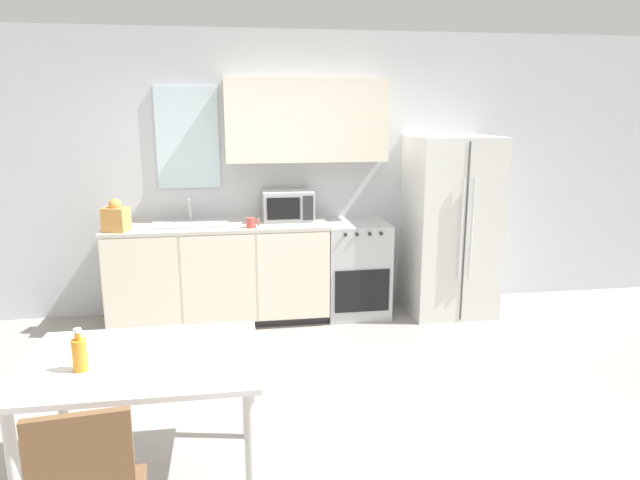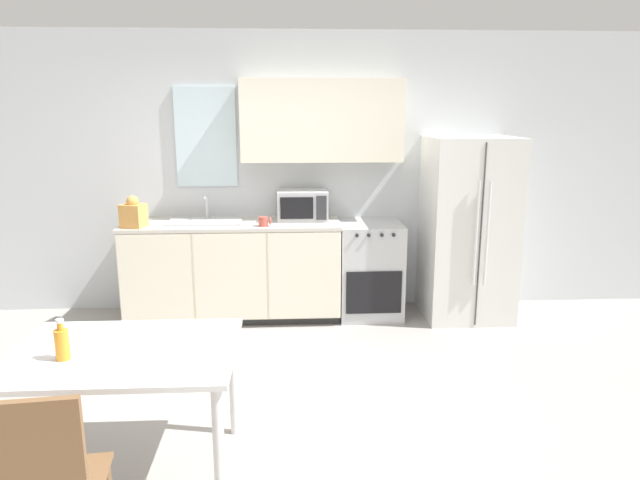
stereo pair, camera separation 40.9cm
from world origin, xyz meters
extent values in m
plane|color=gray|center=(0.00, 0.00, 0.00)|extent=(12.00, 12.00, 0.00)
cube|color=silver|center=(0.00, 2.14, 1.35)|extent=(12.00, 0.06, 2.70)
cube|color=silver|center=(-0.65, 2.10, 1.71)|extent=(0.58, 0.04, 0.94)
cube|color=silver|center=(0.45, 1.95, 1.87)|extent=(1.51, 0.32, 0.76)
cube|color=#333333|center=(-0.40, 1.83, 0.04)|extent=(2.00, 0.56, 0.08)
cube|color=silver|center=(-0.40, 1.80, 0.49)|extent=(2.00, 0.62, 0.83)
cube|color=silver|center=(-1.07, 1.49, 0.49)|extent=(0.65, 0.01, 0.81)
cube|color=silver|center=(-0.40, 1.49, 0.49)|extent=(0.65, 0.01, 0.81)
cube|color=silver|center=(0.27, 1.49, 0.49)|extent=(0.65, 0.01, 0.81)
cube|color=beige|center=(-0.40, 1.80, 0.92)|extent=(2.03, 0.64, 0.03)
cube|color=#B7BABC|center=(0.91, 1.81, 0.46)|extent=(0.60, 0.60, 0.91)
cube|color=black|center=(0.91, 1.50, 0.32)|extent=(0.52, 0.01, 0.40)
cylinder|color=#262626|center=(0.74, 1.49, 0.86)|extent=(0.03, 0.02, 0.03)
cylinder|color=#262626|center=(0.85, 1.49, 0.86)|extent=(0.03, 0.02, 0.03)
cylinder|color=#262626|center=(0.97, 1.49, 0.86)|extent=(0.03, 0.02, 0.03)
cylinder|color=#262626|center=(1.08, 1.49, 0.86)|extent=(0.03, 0.02, 0.03)
cube|color=silver|center=(1.84, 1.75, 0.86)|extent=(0.80, 0.73, 1.73)
cube|color=#3F3F3F|center=(1.84, 1.38, 0.86)|extent=(0.01, 0.01, 1.67)
cylinder|color=silver|center=(1.79, 1.35, 0.90)|extent=(0.02, 0.02, 0.95)
cylinder|color=silver|center=(1.89, 1.35, 0.90)|extent=(0.02, 0.02, 0.95)
cube|color=#B7BABC|center=(-0.65, 1.80, 0.95)|extent=(0.69, 0.38, 0.02)
cylinder|color=silver|center=(-0.65, 1.95, 1.06)|extent=(0.02, 0.02, 0.22)
cylinder|color=silver|center=(-0.65, 1.88, 1.16)|extent=(0.02, 0.14, 0.02)
cube|color=#B7BABC|center=(0.27, 1.91, 1.08)|extent=(0.48, 0.34, 0.28)
cube|color=black|center=(0.21, 1.73, 1.08)|extent=(0.31, 0.01, 0.20)
cube|color=#2D2D33|center=(0.44, 1.73, 1.08)|extent=(0.10, 0.01, 0.23)
cylinder|color=#BF4C3F|center=(-0.10, 1.60, 0.98)|extent=(0.08, 0.08, 0.09)
torus|color=#BF4C3F|center=(-0.04, 1.60, 0.99)|extent=(0.02, 0.07, 0.07)
cube|color=#DB994C|center=(-1.26, 1.63, 1.04)|extent=(0.24, 0.22, 0.21)
sphere|color=#DB994C|center=(-1.26, 1.63, 1.17)|extent=(0.13, 0.13, 0.11)
cube|color=white|center=(-0.74, -0.62, 0.72)|extent=(1.18, 0.87, 0.03)
cylinder|color=white|center=(-0.21, -1.00, 0.35)|extent=(0.06, 0.06, 0.70)
cylinder|color=white|center=(-1.27, -0.25, 0.35)|extent=(0.06, 0.06, 0.70)
cylinder|color=white|center=(-0.21, -0.25, 0.35)|extent=(0.06, 0.06, 0.70)
cube|color=brown|center=(-0.83, -1.52, 0.69)|extent=(0.37, 0.08, 0.48)
cylinder|color=orange|center=(-1.02, -0.72, 0.81)|extent=(0.07, 0.07, 0.16)
cylinder|color=orange|center=(-1.02, -0.72, 0.91)|extent=(0.03, 0.03, 0.04)
cylinder|color=white|center=(-1.02, -0.72, 0.94)|extent=(0.04, 0.04, 0.02)
camera|label=1|loc=(-0.26, -3.44, 1.98)|focal=32.00mm
camera|label=2|loc=(0.15, -3.48, 1.98)|focal=32.00mm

